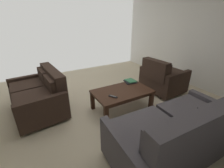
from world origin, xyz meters
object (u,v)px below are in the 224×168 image
(loveseat_near, at_px, (40,95))
(armchair_side, at_px, (162,78))
(coffee_table, at_px, (122,94))
(book_stack, at_px, (130,81))
(tv_remote, at_px, (113,96))
(sofa_main, at_px, (178,134))

(loveseat_near, relative_size, armchair_side, 1.50)
(coffee_table, height_order, book_stack, book_stack)
(tv_remote, bearing_deg, coffee_table, -155.34)
(coffee_table, bearing_deg, book_stack, -145.69)
(loveseat_near, bearing_deg, sofa_main, 124.11)
(armchair_side, height_order, book_stack, armchair_side)
(sofa_main, bearing_deg, tv_remote, -76.91)
(sofa_main, height_order, book_stack, sofa_main)
(coffee_table, height_order, armchair_side, armchair_side)
(book_stack, bearing_deg, sofa_main, 75.75)
(armchair_side, xyz_separation_m, book_stack, (0.89, -0.09, 0.07))
(loveseat_near, relative_size, tv_remote, 8.54)
(sofa_main, xyz_separation_m, coffee_table, (-0.01, -1.30, -0.03))
(loveseat_near, xyz_separation_m, coffee_table, (-1.40, 0.75, 0.00))
(armchair_side, distance_m, tv_remote, 1.59)
(book_stack, xyz_separation_m, tv_remote, (0.67, 0.40, -0.01))
(armchair_side, bearing_deg, sofa_main, 49.07)
(loveseat_near, relative_size, book_stack, 4.93)
(sofa_main, height_order, loveseat_near, sofa_main)
(coffee_table, distance_m, tv_remote, 0.32)
(book_stack, relative_size, tv_remote, 1.73)
(loveseat_near, height_order, coffee_table, loveseat_near)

